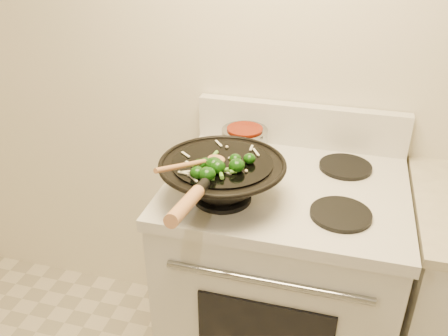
# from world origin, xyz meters

# --- Properties ---
(stove) EXTENTS (0.78, 0.67, 1.08)m
(stove) POSITION_xyz_m (-0.08, 1.17, 0.47)
(stove) COLOR silver
(stove) RESTS_ON ground
(wok) EXTENTS (0.38, 0.64, 0.22)m
(wok) POSITION_xyz_m (-0.26, 1.02, 1.00)
(wok) COLOR black
(wok) RESTS_ON stove
(stirfry) EXTENTS (0.24, 0.27, 0.04)m
(stirfry) POSITION_xyz_m (-0.26, 0.95, 1.07)
(stirfry) COLOR #0F3708
(stirfry) RESTS_ON wok
(wooden_spoon) EXTENTS (0.14, 0.26, 0.08)m
(wooden_spoon) POSITION_xyz_m (-0.30, 0.95, 1.08)
(wooden_spoon) COLOR #B37546
(wooden_spoon) RESTS_ON wok
(saucepan) EXTENTS (0.16, 0.26, 0.10)m
(saucepan) POSITION_xyz_m (-0.26, 1.32, 0.98)
(saucepan) COLOR gray
(saucepan) RESTS_ON stove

